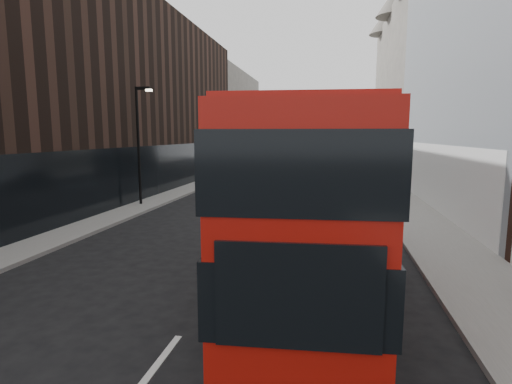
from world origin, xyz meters
The scene contains 12 objects.
sidewalk_right centered at (7.50, 25.00, 0.07)m, with size 3.00×80.00×0.15m, color slate.
sidewalk_left centered at (-8.00, 25.00, 0.07)m, with size 2.00×80.00×0.15m, color slate.
building_modern_block centered at (11.47, 21.00, 9.90)m, with size 5.03×22.00×20.00m.
building_victorian centered at (11.38, 44.00, 9.66)m, with size 6.50×24.00×21.00m.
building_left_mid centered at (-11.50, 30.00, 7.00)m, with size 5.00×24.00×14.00m, color black.
building_left_far centered at (-11.50, 52.00, 6.50)m, with size 5.00×20.00×13.00m, color #625D56.
street_lamp centered at (-8.22, 18.00, 4.18)m, with size 1.06×0.22×7.00m.
red_bus centered at (2.34, 6.99, 2.74)m, with size 3.67×12.39×4.94m.
grey_bus centered at (1.89, 37.78, 1.71)m, with size 2.79×9.96×3.19m.
car_a centered at (1.96, 16.70, 0.72)m, with size 1.71×4.25×1.45m, color black.
car_b centered at (3.86, 23.11, 0.78)m, with size 1.66×4.76×1.57m, color #9B9EA3.
car_c centered at (3.54, 24.00, 0.69)m, with size 1.93×4.74×1.38m, color black.
Camera 1 is at (3.15, -4.39, 4.33)m, focal length 28.00 mm.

